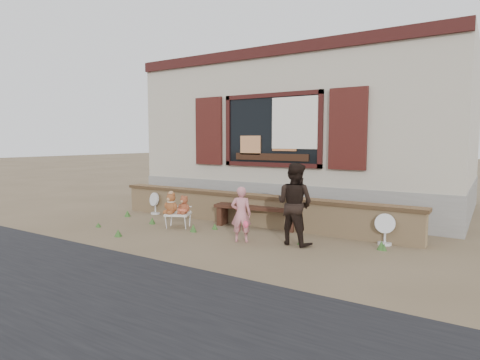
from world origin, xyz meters
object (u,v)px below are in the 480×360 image
Objects in this scene: folding_chair at (178,215)px; adult at (295,204)px; child at (241,214)px; teddy_bear_left at (171,203)px; teddy_bear_right at (184,204)px; bench at (256,212)px.

adult is at bearing -23.29° from folding_chair.
child is at bearing 29.58° from adult.
teddy_bear_right is (0.25, 0.12, -0.03)m from teddy_bear_left.
teddy_bear_right is at bearing 0.00° from folding_chair.
child is (0.36, -1.16, 0.16)m from bench.
teddy_bear_left is 0.28m from teddy_bear_right.
child is (1.75, -0.30, 0.23)m from folding_chair.
teddy_bear_right is (-1.26, -0.80, 0.15)m from bench.
child is 0.97m from adult.
folding_chair is 0.62× the size of child.
adult is (2.50, -0.01, 0.23)m from teddy_bear_right.
teddy_bear_left is 0.31× the size of adult.
teddy_bear_left reaches higher than bench.
child reaches higher than teddy_bear_right.
teddy_bear_left is at bearing -33.45° from child.
adult reaches higher than child.
bench reaches higher than folding_chair.
bench is at bearing 8.08° from teddy_bear_right.
adult is at bearing -24.56° from teddy_bear_right.
teddy_bear_right is at bearing 7.55° from adult.
child is 0.70× the size of adult.
teddy_bear_left is 1.89m from child.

